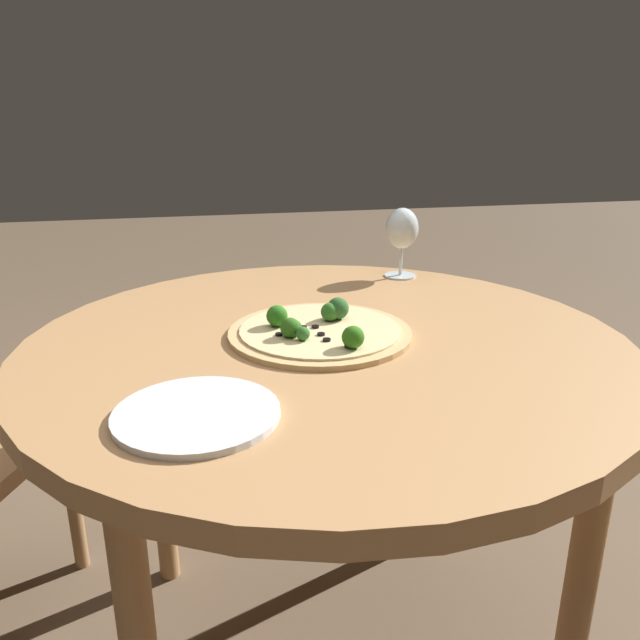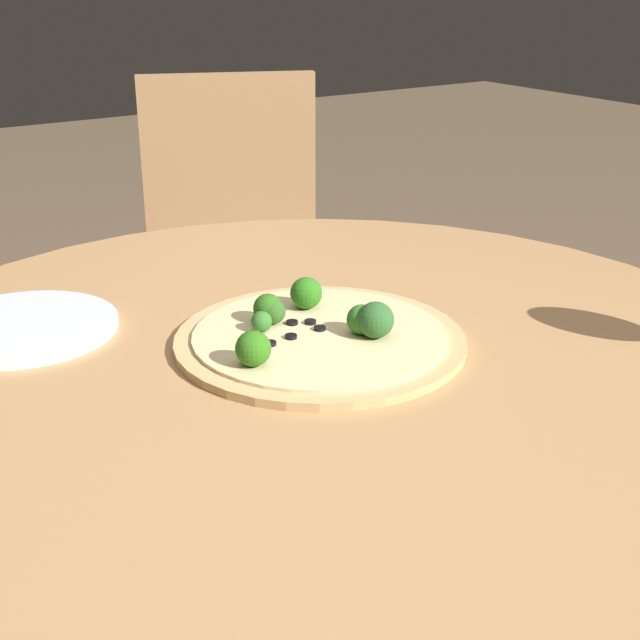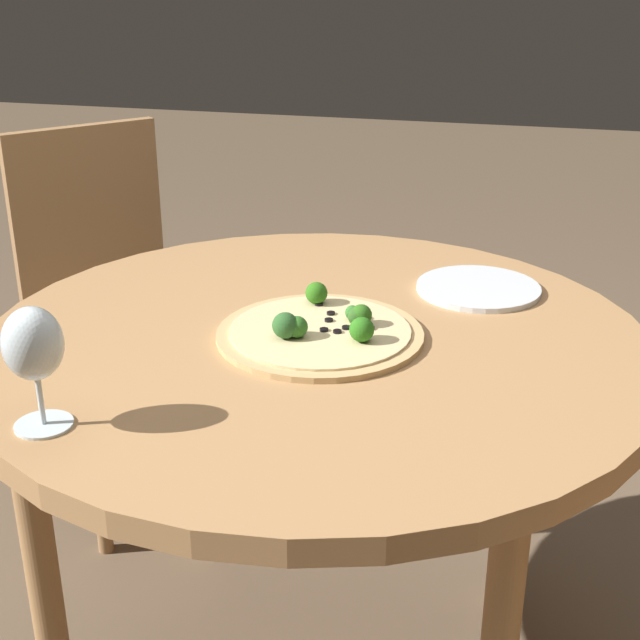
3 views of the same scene
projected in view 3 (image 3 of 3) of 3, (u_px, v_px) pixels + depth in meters
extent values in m
cylinder|color=#A87A4C|center=(316.00, 344.00, 1.45)|extent=(1.09, 1.09, 0.04)
cylinder|color=#A87A4C|center=(516.00, 462.00, 1.83)|extent=(0.05, 0.05, 0.71)
cylinder|color=#A87A4C|center=(51.00, 630.00, 1.38)|extent=(0.05, 0.05, 0.71)
cylinder|color=#A87A4C|center=(208.00, 421.00, 1.98)|extent=(0.05, 0.05, 0.71)
cube|color=#997047|center=(129.00, 353.00, 2.19)|extent=(0.56, 0.56, 0.04)
cube|color=#997047|center=(89.00, 228.00, 2.22)|extent=(0.31, 0.27, 0.51)
cylinder|color=#997047|center=(99.00, 481.00, 2.05)|extent=(0.04, 0.04, 0.39)
cylinder|color=#997047|center=(227.00, 438.00, 2.23)|extent=(0.04, 0.04, 0.39)
cylinder|color=#997047|center=(48.00, 421.00, 2.31)|extent=(0.04, 0.04, 0.39)
cylinder|color=#997047|center=(167.00, 387.00, 2.49)|extent=(0.04, 0.04, 0.39)
cylinder|color=tan|center=(320.00, 334.00, 1.43)|extent=(0.33, 0.33, 0.01)
cylinder|color=beige|center=(320.00, 330.00, 1.43)|extent=(0.29, 0.29, 0.00)
sphere|color=#286918|center=(362.00, 330.00, 1.38)|extent=(0.04, 0.04, 0.04)
sphere|color=#2C561E|center=(357.00, 316.00, 1.44)|extent=(0.03, 0.03, 0.03)
sphere|color=#2C6817|center=(316.00, 293.00, 1.52)|extent=(0.04, 0.04, 0.04)
sphere|color=#295E18|center=(361.00, 315.00, 1.44)|extent=(0.04, 0.04, 0.04)
sphere|color=#2A5827|center=(285.00, 325.00, 1.39)|extent=(0.04, 0.04, 0.04)
sphere|color=#306826|center=(352.00, 312.00, 1.46)|extent=(0.02, 0.02, 0.02)
sphere|color=#2D6721|center=(297.00, 327.00, 1.39)|extent=(0.03, 0.03, 0.03)
cylinder|color=black|center=(370.00, 328.00, 1.43)|extent=(0.01, 0.01, 0.00)
cylinder|color=black|center=(345.00, 329.00, 1.42)|extent=(0.01, 0.01, 0.00)
cylinder|color=black|center=(324.00, 330.00, 1.42)|extent=(0.01, 0.01, 0.00)
cylinder|color=black|center=(319.00, 304.00, 1.52)|extent=(0.01, 0.01, 0.00)
cylinder|color=black|center=(331.00, 313.00, 1.48)|extent=(0.01, 0.01, 0.00)
cylinder|color=black|center=(337.00, 331.00, 1.41)|extent=(0.01, 0.01, 0.00)
cylinder|color=black|center=(329.00, 320.00, 1.46)|extent=(0.01, 0.01, 0.00)
cylinder|color=silver|center=(44.00, 425.00, 1.17)|extent=(0.08, 0.08, 0.00)
cylinder|color=silver|center=(41.00, 401.00, 1.16)|extent=(0.01, 0.01, 0.07)
ellipsoid|color=silver|center=(33.00, 344.00, 1.12)|extent=(0.08, 0.08, 0.10)
cylinder|color=silver|center=(478.00, 288.00, 1.62)|extent=(0.23, 0.23, 0.01)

